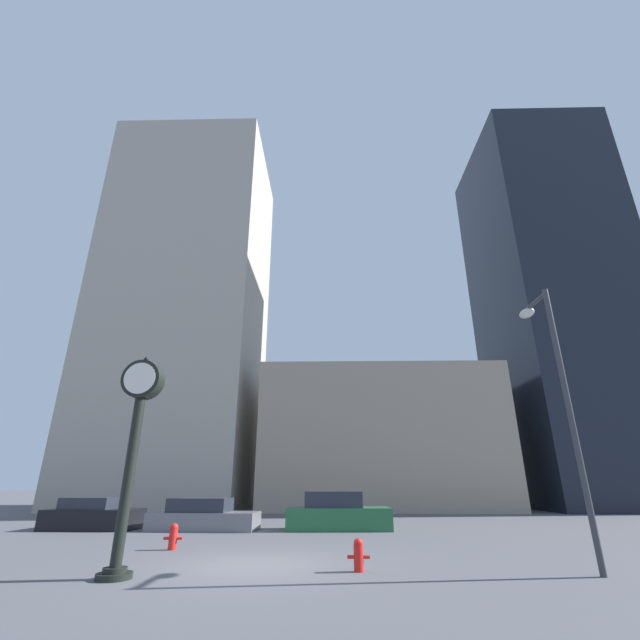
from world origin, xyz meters
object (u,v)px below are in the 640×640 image
at_px(street_clock, 135,432).
at_px(car_black, 93,516).
at_px(street_lamp_right, 555,376).
at_px(fire_hydrant_far, 173,536).
at_px(car_green, 337,513).
at_px(car_grey, 203,517).
at_px(fire_hydrant_near, 359,554).

xyz_separation_m(street_clock, car_black, (-5.69, 9.82, -2.42)).
bearing_deg(street_clock, street_lamp_right, 4.46).
bearing_deg(street_lamp_right, fire_hydrant_far, 162.54).
bearing_deg(street_lamp_right, car_green, 121.25).
bearing_deg(car_black, street_lamp_right, -28.32).
xyz_separation_m(car_black, car_grey, (4.81, -0.14, -0.02)).
distance_m(street_clock, fire_hydrant_near, 5.84).
distance_m(car_black, street_lamp_right, 18.76).
distance_m(fire_hydrant_near, street_lamp_right, 6.58).
distance_m(car_black, car_green, 10.47).
height_order(car_black, street_lamp_right, street_lamp_right).
xyz_separation_m(car_grey, street_lamp_right, (11.18, -8.88, 3.90)).
distance_m(car_grey, fire_hydrant_far, 5.61).
height_order(car_green, fire_hydrant_near, car_green).
distance_m(car_grey, street_lamp_right, 14.80).
bearing_deg(street_lamp_right, street_clock, -175.54).
bearing_deg(car_green, fire_hydrant_far, -132.80).
height_order(fire_hydrant_far, street_lamp_right, street_lamp_right).
xyz_separation_m(fire_hydrant_far, street_lamp_right, (10.52, -3.31, 4.06)).
distance_m(car_grey, fire_hydrant_near, 10.64).
relative_size(street_clock, fire_hydrant_near, 6.98).
bearing_deg(car_grey, car_green, 5.47).
xyz_separation_m(car_black, fire_hydrant_near, (10.83, -8.91, -0.20)).
relative_size(street_clock, car_green, 1.08).
relative_size(street_clock, fire_hydrant_far, 6.60).
distance_m(fire_hydrant_near, fire_hydrant_far, 6.25).
relative_size(car_black, fire_hydrant_near, 5.61).
height_order(car_green, fire_hydrant_far, car_green).
height_order(car_grey, street_lamp_right, street_lamp_right).
relative_size(street_clock, car_black, 1.24).
xyz_separation_m(street_clock, street_lamp_right, (10.30, 0.80, 1.46)).
height_order(street_clock, car_black, street_clock).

